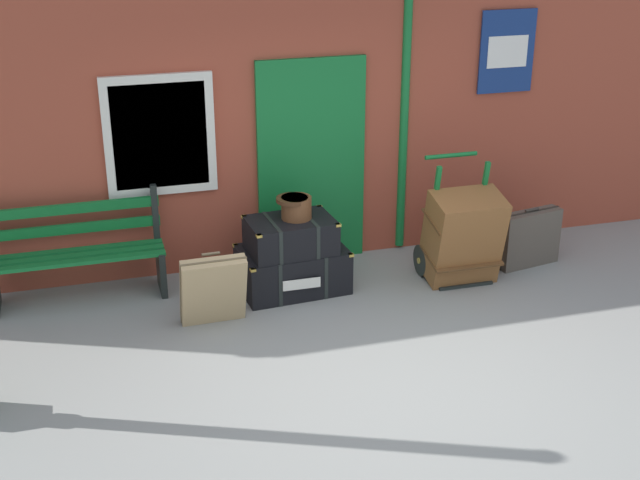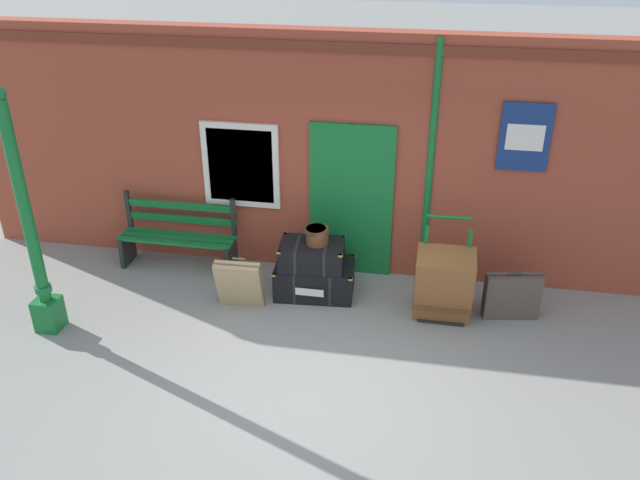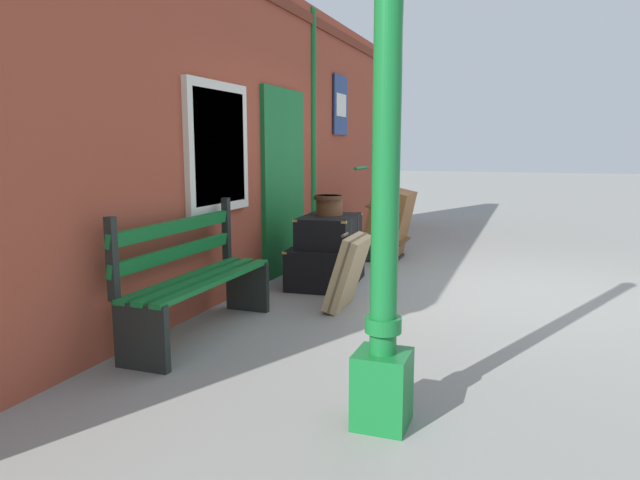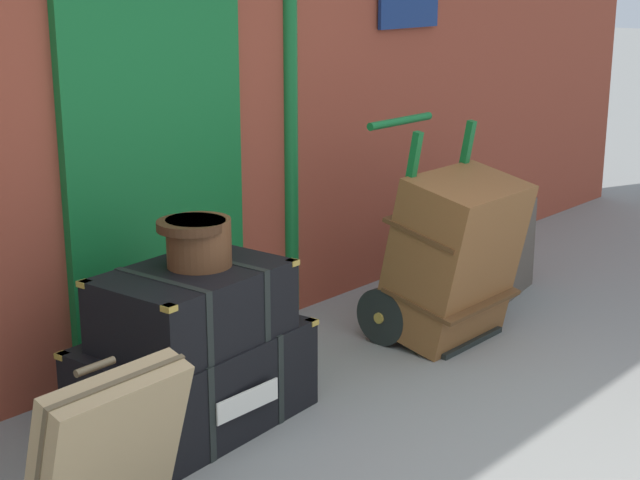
{
  "view_description": "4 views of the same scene",
  "coord_description": "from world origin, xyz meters",
  "px_view_note": "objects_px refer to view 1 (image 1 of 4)",
  "views": [
    {
      "loc": [
        -2.11,
        -5.62,
        3.75
      ],
      "look_at": [
        -0.05,
        1.6,
        0.56
      ],
      "focal_mm": 49.03,
      "sensor_mm": 36.0,
      "label": 1
    },
    {
      "loc": [
        1.11,
        -5.34,
        4.54
      ],
      "look_at": [
        -0.16,
        1.57,
        0.89
      ],
      "focal_mm": 36.62,
      "sensor_mm": 36.0,
      "label": 2
    },
    {
      "loc": [
        -6.07,
        -0.26,
        1.45
      ],
      "look_at": [
        -0.54,
        1.75,
        0.52
      ],
      "focal_mm": 32.92,
      "sensor_mm": 36.0,
      "label": 3
    },
    {
      "loc": [
        -2.93,
        -1.32,
        1.99
      ],
      "look_at": [
        0.44,
        1.65,
        0.74
      ],
      "focal_mm": 54.64,
      "sensor_mm": 36.0,
      "label": 4
    }
  ],
  "objects_px": {
    "steamer_trunk_base": "(293,269)",
    "porters_trolley": "(454,249)",
    "large_brown_trunk": "(463,237)",
    "suitcase_charcoal": "(529,238)",
    "platform_bench": "(77,254)",
    "round_hatbox": "(296,206)",
    "steamer_trunk_middle": "(291,235)",
    "suitcase_oxblood": "(213,290)"
  },
  "relations": [
    {
      "from": "porters_trolley",
      "to": "suitcase_charcoal",
      "type": "xyz_separation_m",
      "value": [
        0.83,
        0.0,
        0.02
      ]
    },
    {
      "from": "platform_bench",
      "to": "round_hatbox",
      "type": "bearing_deg",
      "value": -11.17
    },
    {
      "from": "platform_bench",
      "to": "round_hatbox",
      "type": "xyz_separation_m",
      "value": [
        2.01,
        -0.4,
        0.42
      ]
    },
    {
      "from": "large_brown_trunk",
      "to": "suitcase_charcoal",
      "type": "relative_size",
      "value": 1.38
    },
    {
      "from": "porters_trolley",
      "to": "round_hatbox",
      "type": "bearing_deg",
      "value": 176.5
    },
    {
      "from": "large_brown_trunk",
      "to": "suitcase_charcoal",
      "type": "height_order",
      "value": "large_brown_trunk"
    },
    {
      "from": "steamer_trunk_base",
      "to": "porters_trolley",
      "type": "bearing_deg",
      "value": -4.09
    },
    {
      "from": "platform_bench",
      "to": "porters_trolley",
      "type": "relative_size",
      "value": 1.33
    },
    {
      "from": "steamer_trunk_base",
      "to": "suitcase_oxblood",
      "type": "relative_size",
      "value": 1.53
    },
    {
      "from": "suitcase_oxblood",
      "to": "round_hatbox",
      "type": "bearing_deg",
      "value": 28.85
    },
    {
      "from": "platform_bench",
      "to": "large_brown_trunk",
      "type": "xyz_separation_m",
      "value": [
        3.61,
        -0.67,
        0.03
      ]
    },
    {
      "from": "steamer_trunk_middle",
      "to": "suitcase_oxblood",
      "type": "relative_size",
      "value": 1.23
    },
    {
      "from": "platform_bench",
      "to": "round_hatbox",
      "type": "distance_m",
      "value": 2.09
    },
    {
      "from": "steamer_trunk_middle",
      "to": "round_hatbox",
      "type": "xyz_separation_m",
      "value": [
        0.06,
        0.02,
        0.28
      ]
    },
    {
      "from": "large_brown_trunk",
      "to": "round_hatbox",
      "type": "bearing_deg",
      "value": 170.4
    },
    {
      "from": "porters_trolley",
      "to": "suitcase_charcoal",
      "type": "relative_size",
      "value": 1.74
    },
    {
      "from": "platform_bench",
      "to": "steamer_trunk_base",
      "type": "bearing_deg",
      "value": -10.82
    },
    {
      "from": "steamer_trunk_base",
      "to": "large_brown_trunk",
      "type": "distance_m",
      "value": 1.68
    },
    {
      "from": "round_hatbox",
      "to": "steamer_trunk_base",
      "type": "bearing_deg",
      "value": 149.8
    },
    {
      "from": "suitcase_charcoal",
      "to": "steamer_trunk_base",
      "type": "bearing_deg",
      "value": 177.4
    },
    {
      "from": "steamer_trunk_middle",
      "to": "large_brown_trunk",
      "type": "relative_size",
      "value": 0.89
    },
    {
      "from": "steamer_trunk_base",
      "to": "suitcase_charcoal",
      "type": "xyz_separation_m",
      "value": [
        2.46,
        -0.11,
        0.08
      ]
    },
    {
      "from": "platform_bench",
      "to": "suitcase_oxblood",
      "type": "relative_size",
      "value": 2.32
    },
    {
      "from": "platform_bench",
      "to": "suitcase_oxblood",
      "type": "height_order",
      "value": "platform_bench"
    },
    {
      "from": "steamer_trunk_base",
      "to": "steamer_trunk_middle",
      "type": "distance_m",
      "value": 0.37
    },
    {
      "from": "steamer_trunk_middle",
      "to": "porters_trolley",
      "type": "bearing_deg",
      "value": -2.62
    },
    {
      "from": "suitcase_oxblood",
      "to": "large_brown_trunk",
      "type": "bearing_deg",
      "value": 4.96
    },
    {
      "from": "round_hatbox",
      "to": "suitcase_charcoal",
      "type": "bearing_deg",
      "value": -2.19
    },
    {
      "from": "porters_trolley",
      "to": "suitcase_oxblood",
      "type": "height_order",
      "value": "porters_trolley"
    },
    {
      "from": "steamer_trunk_base",
      "to": "suitcase_charcoal",
      "type": "height_order",
      "value": "suitcase_charcoal"
    },
    {
      "from": "steamer_trunk_middle",
      "to": "steamer_trunk_base",
      "type": "bearing_deg",
      "value": 58.18
    },
    {
      "from": "suitcase_oxblood",
      "to": "porters_trolley",
      "type": "bearing_deg",
      "value": 8.89
    },
    {
      "from": "large_brown_trunk",
      "to": "suitcase_charcoal",
      "type": "xyz_separation_m",
      "value": [
        0.83,
        0.18,
        -0.18
      ]
    },
    {
      "from": "porters_trolley",
      "to": "steamer_trunk_middle",
      "type": "bearing_deg",
      "value": 177.38
    },
    {
      "from": "suitcase_oxblood",
      "to": "steamer_trunk_middle",
      "type": "bearing_deg",
      "value": 29.37
    },
    {
      "from": "steamer_trunk_base",
      "to": "porters_trolley",
      "type": "relative_size",
      "value": 0.88
    },
    {
      "from": "platform_bench",
      "to": "steamer_trunk_middle",
      "type": "relative_size",
      "value": 1.89
    },
    {
      "from": "large_brown_trunk",
      "to": "suitcase_charcoal",
      "type": "distance_m",
      "value": 0.87
    },
    {
      "from": "platform_bench",
      "to": "suitcase_charcoal",
      "type": "bearing_deg",
      "value": -6.3
    },
    {
      "from": "steamer_trunk_base",
      "to": "round_hatbox",
      "type": "xyz_separation_m",
      "value": [
        0.03,
        -0.02,
        0.65
      ]
    },
    {
      "from": "suitcase_charcoal",
      "to": "suitcase_oxblood",
      "type": "xyz_separation_m",
      "value": [
        -3.31,
        -0.39,
        0.05
      ]
    },
    {
      "from": "steamer_trunk_base",
      "to": "round_hatbox",
      "type": "distance_m",
      "value": 0.65
    }
  ]
}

